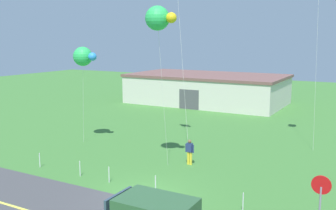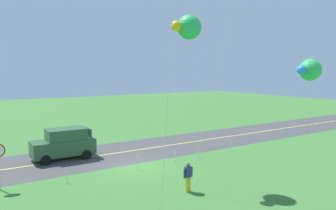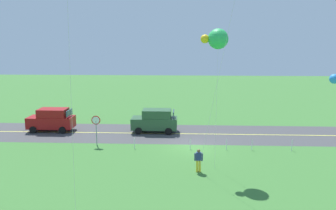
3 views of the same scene
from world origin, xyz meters
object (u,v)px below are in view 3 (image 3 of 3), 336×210
object	(u,v)px
person_adult_near	(199,160)
stop_sign	(96,124)
kite_blue_mid	(217,39)
car_suv_foreground	(155,120)
car_parked_east_near	(52,120)

from	to	relation	value
person_adult_near	stop_sign	bearing A→B (deg)	33.23
stop_sign	kite_blue_mid	world-z (taller)	kite_blue_mid
car_suv_foreground	car_parked_east_near	xyz separation A→B (m)	(10.23, 0.06, 0.00)
stop_sign	person_adult_near	world-z (taller)	stop_sign
car_suv_foreground	stop_sign	bearing A→B (deg)	43.57
car_parked_east_near	kite_blue_mid	xyz separation A→B (m)	(-15.24, 8.39, 7.76)
person_adult_near	kite_blue_mid	size ratio (longest dim) A/B	0.17
car_suv_foreground	stop_sign	world-z (taller)	stop_sign
kite_blue_mid	car_suv_foreground	bearing A→B (deg)	-59.31
car_parked_east_near	stop_sign	bearing A→B (deg)	141.90
person_adult_near	car_suv_foreground	bearing A→B (deg)	-2.11
car_parked_east_near	stop_sign	xyz separation A→B (m)	(-5.57, 4.37, 0.65)
stop_sign	car_suv_foreground	bearing A→B (deg)	-136.43
person_adult_near	kite_blue_mid	distance (m)	8.32
car_parked_east_near	person_adult_near	distance (m)	17.29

